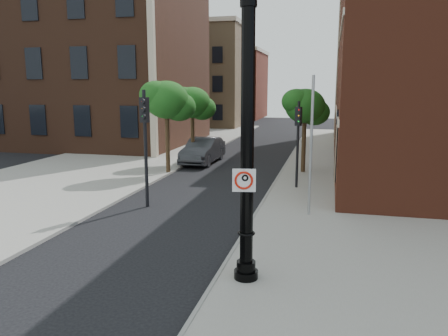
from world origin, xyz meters
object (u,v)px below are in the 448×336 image
(lamppost, at_px, (247,152))
(parked_car, at_px, (203,150))
(traffic_signal_left, at_px, (145,129))
(traffic_signal_right, at_px, (298,131))
(no_parking_sign, at_px, (244,180))

(lamppost, bearing_deg, parked_car, 110.00)
(lamppost, distance_m, traffic_signal_left, 8.00)
(lamppost, height_order, traffic_signal_right, lamppost)
(parked_car, relative_size, traffic_signal_right, 1.18)
(traffic_signal_left, bearing_deg, parked_car, 103.55)
(lamppost, xyz_separation_m, parked_car, (-6.06, 16.65, -2.50))
(lamppost, xyz_separation_m, traffic_signal_left, (-5.30, 5.99, -0.11))
(lamppost, relative_size, traffic_signal_right, 1.71)
(parked_car, bearing_deg, traffic_signal_left, -84.99)
(lamppost, height_order, traffic_signal_left, lamppost)
(traffic_signal_left, bearing_deg, no_parking_sign, -40.11)
(no_parking_sign, height_order, parked_car, no_parking_sign)
(parked_car, xyz_separation_m, traffic_signal_left, (0.77, -10.65, 2.39))
(traffic_signal_left, bearing_deg, traffic_signal_right, 47.80)
(parked_car, distance_m, traffic_signal_right, 9.15)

